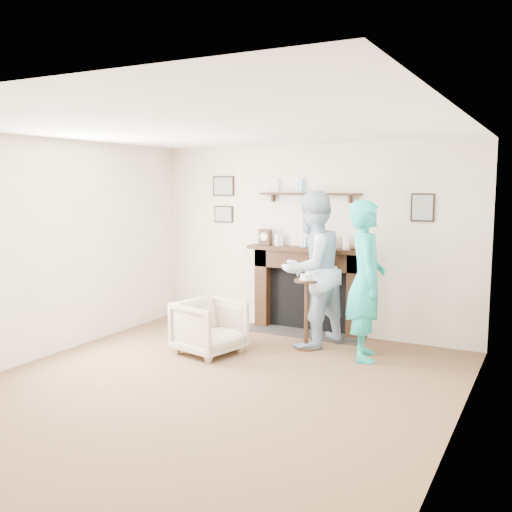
# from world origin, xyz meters

# --- Properties ---
(ground) EXTENTS (5.00, 5.00, 0.00)m
(ground) POSITION_xyz_m (0.00, 0.00, 0.00)
(ground) COLOR brown
(ground) RESTS_ON ground
(room_shell) EXTENTS (4.54, 5.02, 2.52)m
(room_shell) POSITION_xyz_m (-0.00, 0.69, 1.62)
(room_shell) COLOR beige
(room_shell) RESTS_ON ground
(armchair) EXTENTS (0.82, 0.81, 0.63)m
(armchair) POSITION_xyz_m (-0.64, 0.96, 0.00)
(armchair) COLOR tan
(armchair) RESTS_ON ground
(man) EXTENTS (0.98, 1.10, 1.90)m
(man) POSITION_xyz_m (0.28, 1.83, 0.00)
(man) COLOR #A4B4CD
(man) RESTS_ON ground
(woman) EXTENTS (0.64, 0.77, 1.81)m
(woman) POSITION_xyz_m (1.03, 1.63, 0.00)
(woman) COLOR teal
(woman) RESTS_ON ground
(pedestal_table) EXTENTS (0.30, 0.30, 0.98)m
(pedestal_table) POSITION_xyz_m (0.30, 1.67, 0.60)
(pedestal_table) COLOR black
(pedestal_table) RESTS_ON ground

